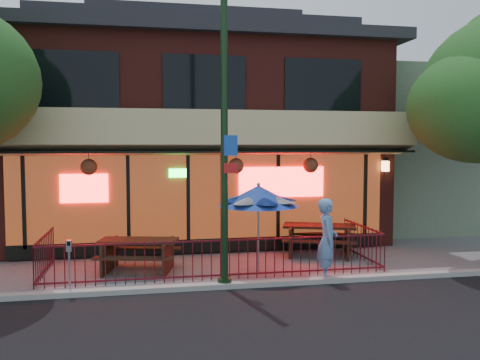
# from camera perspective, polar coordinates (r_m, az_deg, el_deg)

# --- Properties ---
(ground) EXTENTS (80.00, 80.00, 0.00)m
(ground) POSITION_cam_1_polar(r_m,az_deg,el_deg) (12.12, -2.05, -11.40)
(ground) COLOR gray
(ground) RESTS_ON ground
(curb) EXTENTS (80.00, 0.25, 0.12)m
(curb) POSITION_cam_1_polar(r_m,az_deg,el_deg) (11.63, -1.67, -11.76)
(curb) COLOR #999993
(curb) RESTS_ON ground
(restaurant_building) EXTENTS (12.96, 9.49, 8.05)m
(restaurant_building) POSITION_cam_1_polar(r_m,az_deg,el_deg) (18.77, -5.44, 6.75)
(restaurant_building) COLOR maroon
(restaurant_building) RESTS_ON ground
(neighbor_building) EXTENTS (6.00, 7.00, 6.00)m
(neighbor_building) POSITION_cam_1_polar(r_m,az_deg,el_deg) (22.07, 18.42, 3.23)
(neighbor_building) COLOR slate
(neighbor_building) RESTS_ON ground
(patio_fence) EXTENTS (8.44, 2.62, 1.00)m
(patio_fence) POSITION_cam_1_polar(r_m,az_deg,el_deg) (12.46, -2.42, -8.00)
(patio_fence) COLOR #4F111A
(patio_fence) RESTS_ON ground
(street_light) EXTENTS (0.43, 0.32, 7.00)m
(street_light) POSITION_cam_1_polar(r_m,az_deg,el_deg) (11.29, -1.76, 3.64)
(street_light) COLOR black
(street_light) RESTS_ON ground
(picnic_table_left) EXTENTS (2.22, 1.88, 0.83)m
(picnic_table_left) POSITION_cam_1_polar(r_m,az_deg,el_deg) (13.22, -11.31, -7.76)
(picnic_table_left) COLOR #362213
(picnic_table_left) RESTS_ON ground
(picnic_table_right) EXTENTS (2.49, 2.21, 0.88)m
(picnic_table_right) POSITION_cam_1_polar(r_m,az_deg,el_deg) (15.07, 8.90, -6.13)
(picnic_table_right) COLOR #311B11
(picnic_table_right) RESTS_ON ground
(patio_umbrella) EXTENTS (2.00, 1.99, 2.28)m
(patio_umbrella) POSITION_cam_1_polar(r_m,az_deg,el_deg) (12.64, 2.08, -1.79)
(patio_umbrella) COLOR gray
(patio_umbrella) RESTS_ON ground
(pedestrian) EXTENTS (0.64, 0.82, 1.96)m
(pedestrian) POSITION_cam_1_polar(r_m,az_deg,el_deg) (12.18, 9.77, -6.64)
(pedestrian) COLOR #6691CC
(pedestrian) RESTS_ON ground
(parking_meter_near) EXTENTS (0.11, 0.10, 1.19)m
(parking_meter_near) POSITION_cam_1_polar(r_m,az_deg,el_deg) (11.52, -18.63, -8.30)
(parking_meter_near) COLOR gray
(parking_meter_near) RESTS_ON ground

